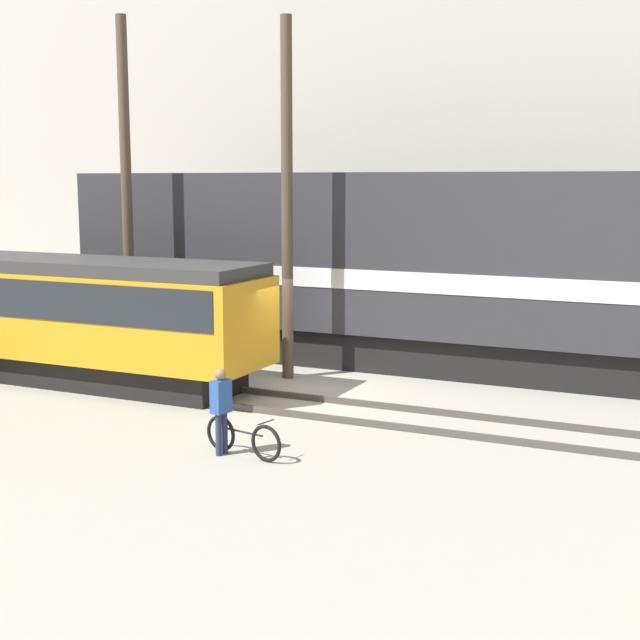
# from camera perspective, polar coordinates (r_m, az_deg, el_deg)

# --- Properties ---
(ground_plane) EXTENTS (120.00, 120.00, 0.00)m
(ground_plane) POSITION_cam_1_polar(r_m,az_deg,el_deg) (20.95, -1.21, -4.57)
(ground_plane) COLOR #9E998C
(track_near) EXTENTS (60.00, 1.51, 0.14)m
(track_near) POSITION_cam_1_polar(r_m,az_deg,el_deg) (19.69, -3.08, -5.26)
(track_near) COLOR #47423D
(track_near) RESTS_ON ground
(track_far) EXTENTS (60.00, 1.51, 0.14)m
(track_far) POSITION_cam_1_polar(r_m,az_deg,el_deg) (24.27, 2.73, -2.54)
(track_far) COLOR #47423D
(track_far) RESTS_ON ground
(building_backdrop) EXTENTS (45.22, 6.00, 14.96)m
(building_backdrop) POSITION_cam_1_polar(r_m,az_deg,el_deg) (32.03, 8.91, 13.46)
(building_backdrop) COLOR #B7B2A8
(building_backdrop) RESTS_ON ground
(freight_locomotive) EXTENTS (19.72, 3.04, 5.69)m
(freight_locomotive) POSITION_cam_1_polar(r_m,az_deg,el_deg) (23.30, 6.62, 3.38)
(freight_locomotive) COLOR black
(freight_locomotive) RESTS_ON ground
(streetcar) EXTENTS (11.68, 2.54, 3.03)m
(streetcar) POSITION_cam_1_polar(r_m,az_deg,el_deg) (22.99, -17.09, 0.63)
(streetcar) COLOR black
(streetcar) RESTS_ON ground
(bicycle) EXTENTS (1.72, 0.52, 0.73)m
(bicycle) POSITION_cam_1_polar(r_m,az_deg,el_deg) (16.10, -4.95, -7.53)
(bicycle) COLOR black
(bicycle) RESTS_ON ground
(person) EXTENTS (0.29, 0.40, 1.59)m
(person) POSITION_cam_1_polar(r_m,az_deg,el_deg) (16.08, -6.35, -5.30)
(person) COLOR #232D4C
(person) RESTS_ON ground
(utility_pole_left) EXTENTS (0.28, 0.28, 9.12)m
(utility_pole_left) POSITION_cam_1_polar(r_m,az_deg,el_deg) (24.40, -12.27, 7.95)
(utility_pole_left) COLOR #4C3D2D
(utility_pole_left) RESTS_ON ground
(utility_pole_center) EXTENTS (0.28, 0.28, 8.75)m
(utility_pole_center) POSITION_cam_1_polar(r_m,az_deg,el_deg) (21.83, -2.12, 7.57)
(utility_pole_center) COLOR #4C3D2D
(utility_pole_center) RESTS_ON ground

